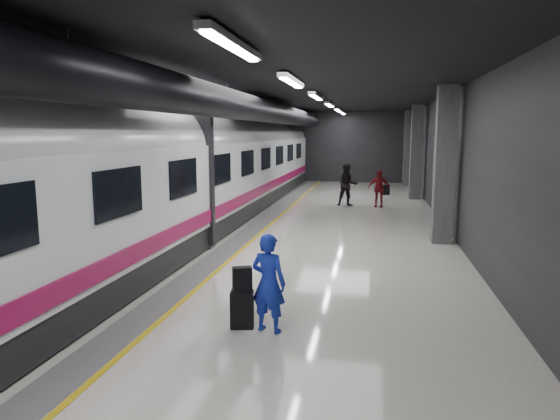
{
  "coord_description": "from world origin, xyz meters",
  "views": [
    {
      "loc": [
        2.57,
        -12.95,
        3.18
      ],
      "look_at": [
        0.4,
        -1.45,
        1.37
      ],
      "focal_mm": 32.0,
      "sensor_mm": 36.0,
      "label": 1
    }
  ],
  "objects": [
    {
      "name": "shoulder_bag",
      "position": [
        0.51,
        -5.37,
        0.82
      ],
      "size": [
        0.35,
        0.27,
        0.41
      ],
      "primitive_type": "cube",
      "rotation": [
        0.0,
        0.0,
        0.4
      ],
      "color": "black",
      "rests_on": "suitcase_main"
    },
    {
      "name": "suitcase_far",
      "position": [
        3.2,
        13.31,
        0.26
      ],
      "size": [
        0.42,
        0.36,
        0.52
      ],
      "primitive_type": "cube",
      "rotation": [
        0.0,
        0.0,
        0.42
      ],
      "color": "black",
      "rests_on": "ground"
    },
    {
      "name": "traveler_far_a",
      "position": [
        1.44,
        8.93,
        0.93
      ],
      "size": [
        1.04,
        0.89,
        1.85
      ],
      "primitive_type": "imported",
      "rotation": [
        0.0,
        0.0,
        0.23
      ],
      "color": "black",
      "rests_on": "ground"
    },
    {
      "name": "suitcase_main",
      "position": [
        0.5,
        -5.36,
        0.31
      ],
      "size": [
        0.41,
        0.3,
        0.62
      ],
      "primitive_type": "cube",
      "rotation": [
        0.0,
        0.0,
        0.17
      ],
      "color": "black",
      "rests_on": "ground"
    },
    {
      "name": "train",
      "position": [
        -3.25,
        -0.0,
        2.07
      ],
      "size": [
        3.05,
        38.0,
        4.05
      ],
      "color": "black",
      "rests_on": "ground"
    },
    {
      "name": "platform_hall",
      "position": [
        -0.29,
        0.96,
        3.54
      ],
      "size": [
        10.02,
        40.02,
        4.51
      ],
      "color": "black",
      "rests_on": "ground"
    },
    {
      "name": "traveler_main",
      "position": [
        0.96,
        -5.43,
        0.81
      ],
      "size": [
        0.67,
        0.53,
        1.62
      ],
      "primitive_type": "imported",
      "rotation": [
        0.0,
        0.0,
        2.88
      ],
      "color": "#1B1CCE",
      "rests_on": "ground"
    },
    {
      "name": "ground",
      "position": [
        0.0,
        0.0,
        0.0
      ],
      "size": [
        40.0,
        40.0,
        0.0
      ],
      "primitive_type": "plane",
      "color": "silver",
      "rests_on": "ground"
    },
    {
      "name": "traveler_far_b",
      "position": [
        2.79,
        8.89,
        0.81
      ],
      "size": [
        0.98,
        0.47,
        1.62
      ],
      "primitive_type": "imported",
      "rotation": [
        0.0,
        0.0,
        -0.08
      ],
      "color": "maroon",
      "rests_on": "ground"
    }
  ]
}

